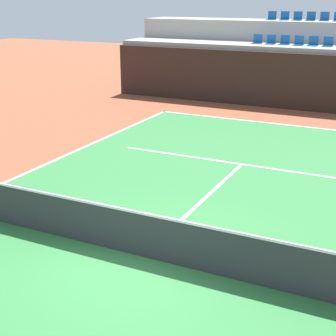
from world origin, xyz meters
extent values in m
plane|color=brown|center=(0.00, 0.00, 0.00)|extent=(80.00, 80.00, 0.00)
cube|color=#2D7238|center=(0.00, 0.00, 0.01)|extent=(11.00, 24.00, 0.01)
cube|color=white|center=(0.00, 11.95, 0.01)|extent=(11.00, 0.10, 0.00)
cube|color=white|center=(0.00, 6.40, 0.01)|extent=(8.26, 0.10, 0.00)
cube|color=white|center=(0.00, 3.20, 0.01)|extent=(0.10, 6.40, 0.00)
cube|color=black|center=(0.00, 15.05, 1.26)|extent=(18.93, 0.30, 2.52)
cube|color=#9E9E99|center=(0.00, 16.40, 1.37)|extent=(18.93, 2.40, 2.73)
cube|color=#9E9E99|center=(0.00, 18.80, 1.87)|extent=(18.93, 2.40, 3.74)
cube|color=#145193|center=(-2.65, 16.40, 2.75)|extent=(0.44, 0.44, 0.04)
cube|color=#145193|center=(-2.65, 16.60, 2.97)|extent=(0.44, 0.04, 0.40)
cube|color=#145193|center=(-1.99, 16.40, 2.75)|extent=(0.44, 0.44, 0.04)
cube|color=#145193|center=(-1.99, 16.60, 2.97)|extent=(0.44, 0.04, 0.40)
cube|color=#145193|center=(-1.33, 16.40, 2.75)|extent=(0.44, 0.44, 0.04)
cube|color=#145193|center=(-1.33, 16.60, 2.97)|extent=(0.44, 0.04, 0.40)
cube|color=#145193|center=(-0.66, 16.40, 2.75)|extent=(0.44, 0.44, 0.04)
cube|color=#145193|center=(-0.66, 16.60, 2.97)|extent=(0.44, 0.04, 0.40)
cube|color=#145193|center=(0.00, 16.40, 2.75)|extent=(0.44, 0.44, 0.04)
cube|color=#145193|center=(0.00, 16.60, 2.97)|extent=(0.44, 0.04, 0.40)
cube|color=#145193|center=(0.66, 16.40, 2.75)|extent=(0.44, 0.44, 0.04)
cube|color=#145193|center=(0.66, 16.60, 2.97)|extent=(0.44, 0.04, 0.40)
cube|color=#145193|center=(-2.65, 18.80, 3.76)|extent=(0.44, 0.44, 0.04)
cube|color=#145193|center=(-2.65, 19.00, 3.98)|extent=(0.44, 0.04, 0.40)
cube|color=#145193|center=(-1.99, 18.80, 3.76)|extent=(0.44, 0.44, 0.04)
cube|color=#145193|center=(-1.99, 19.00, 3.98)|extent=(0.44, 0.04, 0.40)
cube|color=#145193|center=(-1.33, 18.80, 3.76)|extent=(0.44, 0.44, 0.04)
cube|color=#145193|center=(-1.33, 19.00, 3.98)|extent=(0.44, 0.04, 0.40)
cube|color=#145193|center=(-0.66, 18.80, 3.76)|extent=(0.44, 0.44, 0.04)
cube|color=#145193|center=(-0.66, 19.00, 3.98)|extent=(0.44, 0.04, 0.40)
cube|color=#145193|center=(0.00, 18.80, 3.76)|extent=(0.44, 0.44, 0.04)
cube|color=#145193|center=(0.00, 19.00, 3.98)|extent=(0.44, 0.04, 0.40)
cube|color=#333338|center=(0.00, 0.00, 0.47)|extent=(10.90, 0.02, 0.92)
cube|color=white|center=(0.00, 0.00, 0.96)|extent=(10.90, 0.04, 0.05)
camera|label=1|loc=(4.36, -7.74, 4.96)|focal=53.42mm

